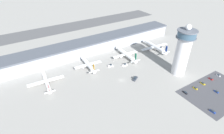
% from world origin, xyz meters
% --- Properties ---
extents(ground_plane, '(1000.00, 1000.00, 0.00)m').
position_xyz_m(ground_plane, '(0.00, 0.00, 0.00)').
color(ground_plane, gray).
extents(terminal_building, '(242.46, 25.00, 16.59)m').
position_xyz_m(terminal_building, '(0.00, 70.00, 8.39)').
color(terminal_building, '#9399A3').
rests_on(terminal_building, ground).
extents(runway_strip, '(363.69, 44.00, 0.01)m').
position_xyz_m(runway_strip, '(0.00, 172.85, 0.00)').
color(runway_strip, '#515154').
rests_on(runway_strip, ground).
extents(control_tower, '(18.56, 18.56, 52.85)m').
position_xyz_m(control_tower, '(57.16, -20.93, 25.97)').
color(control_tower, silver).
rests_on(control_tower, ground).
extents(parking_lot_surface, '(64.00, 40.00, 0.01)m').
position_xyz_m(parking_lot_surface, '(63.35, -59.94, 0.00)').
color(parking_lot_surface, '#424247').
rests_on(parking_lot_surface, ground).
extents(airplane_gate_alpha, '(34.27, 38.17, 10.91)m').
position_xyz_m(airplane_gate_alpha, '(-64.58, 33.13, 3.65)').
color(airplane_gate_alpha, white).
rests_on(airplane_gate_alpha, ground).
extents(airplane_gate_bravo, '(30.74, 33.47, 13.38)m').
position_xyz_m(airplane_gate_bravo, '(-18.21, 37.41, 4.63)').
color(airplane_gate_bravo, white).
rests_on(airplane_gate_bravo, ground).
extents(airplane_gate_charlie, '(33.49, 40.68, 14.06)m').
position_xyz_m(airplane_gate_charlie, '(30.48, 35.00, 4.46)').
color(airplane_gate_charlie, white).
rests_on(airplane_gate_charlie, ground).
extents(airplane_gate_delta, '(41.30, 41.88, 13.59)m').
position_xyz_m(airplane_gate_delta, '(74.50, 31.50, 4.45)').
color(airplane_gate_delta, silver).
rests_on(airplane_gate_delta, ground).
extents(service_truck_catering, '(5.64, 6.51, 2.93)m').
position_xyz_m(service_truck_catering, '(83.73, 28.88, 1.02)').
color(service_truck_catering, black).
rests_on(service_truck_catering, ground).
extents(service_truck_fuel, '(6.70, 2.63, 2.41)m').
position_xyz_m(service_truck_fuel, '(18.34, 20.53, 0.83)').
color(service_truck_fuel, black).
rests_on(service_truck_fuel, ground).
extents(service_truck_baggage, '(7.44, 5.61, 3.17)m').
position_xyz_m(service_truck_baggage, '(12.08, -6.41, 1.11)').
color(service_truck_baggage, black).
rests_on(service_truck_baggage, ground).
extents(service_truck_water, '(6.38, 4.47, 2.60)m').
position_xyz_m(service_truck_water, '(4.15, 27.49, 0.90)').
color(service_truck_water, black).
rests_on(service_truck_water, ground).
extents(car_black_suv, '(1.92, 4.61, 1.54)m').
position_xyz_m(car_black_suv, '(37.63, -46.29, 0.60)').
color(car_black_suv, black).
rests_on(car_black_suv, ground).
extents(car_blue_compact, '(1.82, 4.28, 1.57)m').
position_xyz_m(car_blue_compact, '(50.66, -47.19, 0.61)').
color(car_blue_compact, black).
rests_on(car_blue_compact, ground).
extents(car_grey_coupe, '(2.08, 4.85, 1.51)m').
position_xyz_m(car_grey_coupe, '(63.00, -46.47, 0.59)').
color(car_grey_coupe, black).
rests_on(car_grey_coupe, ground).
extents(car_silver_sedan, '(1.94, 4.46, 1.55)m').
position_xyz_m(car_silver_sedan, '(76.51, -46.18, 0.60)').
color(car_silver_sedan, black).
rests_on(car_silver_sedan, ground).
extents(car_green_van, '(1.88, 4.76, 1.60)m').
position_xyz_m(car_green_van, '(37.33, -72.65, 0.62)').
color(car_green_van, black).
rests_on(car_green_van, ground).
extents(car_maroon_suv, '(1.94, 4.42, 1.49)m').
position_xyz_m(car_maroon_suv, '(88.64, -46.69, 0.58)').
color(car_maroon_suv, black).
rests_on(car_maroon_suv, ground).
extents(car_yellow_taxi, '(1.91, 4.17, 1.37)m').
position_xyz_m(car_yellow_taxi, '(62.80, -60.36, 0.53)').
color(car_yellow_taxi, black).
rests_on(car_yellow_taxi, ground).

